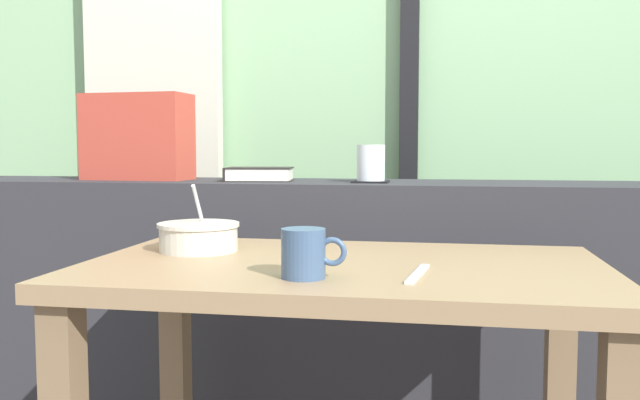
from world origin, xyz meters
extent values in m
cube|color=#8EBC89|center=(0.00, 1.27, 1.40)|extent=(4.80, 0.08, 2.80)
cube|color=beige|center=(-0.91, 1.17, 1.25)|extent=(0.56, 0.06, 2.50)
cube|color=black|center=(0.10, 1.20, 1.30)|extent=(0.07, 0.05, 2.60)
cube|color=#2D2D33|center=(0.00, 0.55, 0.41)|extent=(2.80, 0.36, 0.82)
cube|color=#826849|center=(-0.41, 0.16, 0.33)|extent=(0.06, 0.06, 0.66)
cube|color=#997A56|center=(0.04, -0.09, 0.68)|extent=(1.00, 0.59, 0.03)
cube|color=black|center=(0.03, 0.51, 0.82)|extent=(0.10, 0.10, 0.00)
cylinder|color=white|center=(0.03, 0.51, 0.87)|extent=(0.08, 0.08, 0.10)
cylinder|color=#BC3D51|center=(0.03, 0.51, 0.86)|extent=(0.07, 0.07, 0.07)
cube|color=black|center=(-0.30, 0.54, 0.82)|extent=(0.20, 0.16, 0.00)
cube|color=silver|center=(-0.30, 0.54, 0.84)|extent=(0.20, 0.16, 0.03)
cube|color=black|center=(-0.30, 0.54, 0.86)|extent=(0.20, 0.16, 0.00)
cube|color=black|center=(-0.39, 0.53, 0.84)|extent=(0.02, 0.14, 0.04)
cube|color=#B74233|center=(-0.69, 0.55, 0.95)|extent=(0.33, 0.16, 0.26)
cylinder|color=beige|center=(-0.29, 0.00, 0.72)|extent=(0.17, 0.17, 0.06)
cylinder|color=beige|center=(-0.29, 0.00, 0.75)|extent=(0.18, 0.18, 0.01)
cylinder|color=#B27038|center=(-0.29, 0.00, 0.72)|extent=(0.15, 0.15, 0.04)
cylinder|color=silver|center=(-0.29, 0.03, 0.77)|extent=(0.02, 0.11, 0.14)
ellipsoid|color=silver|center=(-0.29, 0.05, 0.73)|extent=(0.03, 0.05, 0.01)
cube|color=silver|center=(0.18, -0.19, 0.70)|extent=(0.04, 0.17, 0.01)
cylinder|color=#3D567A|center=(-0.01, -0.25, 0.74)|extent=(0.08, 0.08, 0.08)
torus|color=#3D567A|center=(0.04, -0.25, 0.74)|extent=(0.05, 0.01, 0.05)
camera|label=1|loc=(0.22, -1.34, 0.92)|focal=37.14mm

